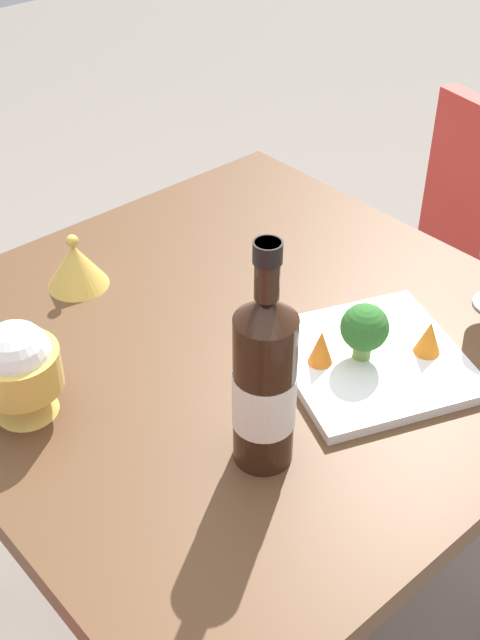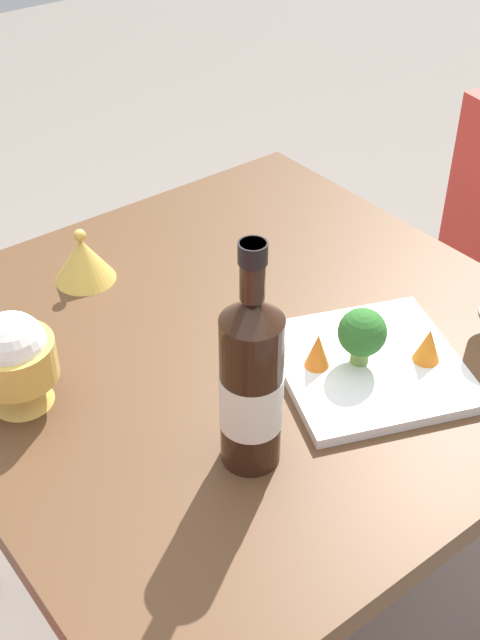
{
  "view_description": "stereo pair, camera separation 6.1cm",
  "coord_description": "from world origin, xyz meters",
  "px_view_note": "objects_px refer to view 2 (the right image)",
  "views": [
    {
      "loc": [
        -0.63,
        -0.71,
        1.5
      ],
      "look_at": [
        0.0,
        0.0,
        0.77
      ],
      "focal_mm": 45.79,
      "sensor_mm": 36.0,
      "label": 1
    },
    {
      "loc": [
        -0.58,
        -0.75,
        1.5
      ],
      "look_at": [
        0.0,
        0.0,
        0.77
      ],
      "focal_mm": 45.79,
      "sensor_mm": 36.0,
      "label": 2
    }
  ],
  "objects_px": {
    "rice_bowl": "(14,359)",
    "carrot_garnish_left": "(318,350)",
    "carrot_garnish_right": "(428,345)",
    "wine_bottle": "(251,382)",
    "rice_bowl_lid": "(83,259)",
    "serving_plate": "(370,365)",
    "broccoli_floret": "(362,333)"
  },
  "relations": [
    {
      "from": "serving_plate",
      "to": "rice_bowl_lid",
      "type": "bearing_deg",
      "value": 114.78
    },
    {
      "from": "broccoli_floret",
      "to": "carrot_garnish_right",
      "type": "relative_size",
      "value": 1.64
    },
    {
      "from": "carrot_garnish_left",
      "to": "serving_plate",
      "type": "bearing_deg",
      "value": -31.61
    },
    {
      "from": "rice_bowl",
      "to": "broccoli_floret",
      "type": "height_order",
      "value": "rice_bowl"
    },
    {
      "from": "rice_bowl",
      "to": "carrot_garnish_right",
      "type": "height_order",
      "value": "rice_bowl"
    },
    {
      "from": "rice_bowl",
      "to": "carrot_garnish_left",
      "type": "distance_m",
      "value": 0.41
    },
    {
      "from": "serving_plate",
      "to": "broccoli_floret",
      "type": "height_order",
      "value": "broccoli_floret"
    },
    {
      "from": "broccoli_floret",
      "to": "carrot_garnish_right",
      "type": "xyz_separation_m",
      "value": [
        0.08,
        -0.05,
        -0.02
      ]
    },
    {
      "from": "wine_bottle",
      "to": "rice_bowl_lid",
      "type": "distance_m",
      "value": 0.48
    },
    {
      "from": "rice_bowl",
      "to": "serving_plate",
      "type": "distance_m",
      "value": 0.49
    },
    {
      "from": "rice_bowl_lid",
      "to": "carrot_garnish_left",
      "type": "relative_size",
      "value": 1.86
    },
    {
      "from": "broccoli_floret",
      "to": "rice_bowl_lid",
      "type": "bearing_deg",
      "value": 113.95
    },
    {
      "from": "rice_bowl_lid",
      "to": "serving_plate",
      "type": "bearing_deg",
      "value": -65.22
    },
    {
      "from": "serving_plate",
      "to": "wine_bottle",
      "type": "bearing_deg",
      "value": -173.73
    },
    {
      "from": "broccoli_floret",
      "to": "serving_plate",
      "type": "bearing_deg",
      "value": -38.95
    },
    {
      "from": "rice_bowl",
      "to": "rice_bowl_lid",
      "type": "xyz_separation_m",
      "value": [
        0.21,
        0.2,
        -0.04
      ]
    },
    {
      "from": "serving_plate",
      "to": "carrot_garnish_right",
      "type": "xyz_separation_m",
      "value": [
        0.07,
        -0.04,
        0.03
      ]
    },
    {
      "from": "wine_bottle",
      "to": "broccoli_floret",
      "type": "xyz_separation_m",
      "value": [
        0.22,
        0.04,
        -0.06
      ]
    },
    {
      "from": "wine_bottle",
      "to": "rice_bowl_lid",
      "type": "bearing_deg",
      "value": 86.54
    },
    {
      "from": "rice_bowl",
      "to": "rice_bowl_lid",
      "type": "relative_size",
      "value": 1.42
    },
    {
      "from": "wine_bottle",
      "to": "serving_plate",
      "type": "bearing_deg",
      "value": 6.27
    },
    {
      "from": "rice_bowl_lid",
      "to": "carrot_garnish_right",
      "type": "height_order",
      "value": "rice_bowl_lid"
    },
    {
      "from": "carrot_garnish_left",
      "to": "carrot_garnish_right",
      "type": "xyz_separation_m",
      "value": [
        0.13,
        -0.08,
        -0.0
      ]
    },
    {
      "from": "rice_bowl_lid",
      "to": "carrot_garnish_right",
      "type": "bearing_deg",
      "value": -61.11
    },
    {
      "from": "wine_bottle",
      "to": "rice_bowl_lid",
      "type": "xyz_separation_m",
      "value": [
        0.03,
        0.47,
        -0.09
      ]
    },
    {
      "from": "rice_bowl_lid",
      "to": "carrot_garnish_left",
      "type": "distance_m",
      "value": 0.43
    },
    {
      "from": "wine_bottle",
      "to": "broccoli_floret",
      "type": "distance_m",
      "value": 0.23
    },
    {
      "from": "rice_bowl_lid",
      "to": "broccoli_floret",
      "type": "bearing_deg",
      "value": -66.05
    },
    {
      "from": "serving_plate",
      "to": "carrot_garnish_left",
      "type": "height_order",
      "value": "carrot_garnish_left"
    },
    {
      "from": "wine_bottle",
      "to": "carrot_garnish_left",
      "type": "bearing_deg",
      "value": 21.2
    },
    {
      "from": "broccoli_floret",
      "to": "carrot_garnish_left",
      "type": "height_order",
      "value": "broccoli_floret"
    },
    {
      "from": "wine_bottle",
      "to": "rice_bowl",
      "type": "distance_m",
      "value": 0.33
    }
  ]
}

